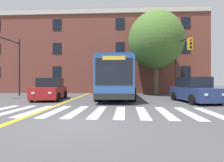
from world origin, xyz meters
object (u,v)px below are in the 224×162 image
(city_bus, at_px, (116,78))
(traffic_light_far_corner, at_px, (8,55))
(traffic_light_near_corner, at_px, (181,57))
(car_teal_behind_bus, at_px, (126,86))
(car_navy_far_lane, at_px, (194,91))
(street_tree_curbside_large, at_px, (155,41))
(car_red_near_lane, at_px, (50,90))

(city_bus, relative_size, traffic_light_far_corner, 1.88)
(city_bus, distance_m, traffic_light_near_corner, 6.37)
(city_bus, xyz_separation_m, car_teal_behind_bus, (1.09, 8.01, -0.94))
(city_bus, distance_m, car_navy_far_lane, 6.68)
(traffic_light_near_corner, relative_size, street_tree_curbside_large, 0.63)
(car_red_near_lane, relative_size, traffic_light_far_corner, 0.79)
(city_bus, distance_m, street_tree_curbside_large, 6.40)
(traffic_light_far_corner, bearing_deg, car_navy_far_lane, -10.49)
(car_red_near_lane, relative_size, traffic_light_near_corner, 0.82)
(city_bus, relative_size, street_tree_curbside_large, 1.22)
(street_tree_curbside_large, bearing_deg, city_bus, -146.60)
(city_bus, distance_m, car_teal_behind_bus, 8.14)
(car_red_near_lane, relative_size, street_tree_curbside_large, 0.52)
(car_teal_behind_bus, bearing_deg, street_tree_curbside_large, -60.07)
(car_navy_far_lane, bearing_deg, car_red_near_lane, 173.94)
(street_tree_curbside_large, bearing_deg, traffic_light_far_corner, -167.04)
(car_navy_far_lane, bearing_deg, street_tree_curbside_large, 104.00)
(city_bus, xyz_separation_m, street_tree_curbside_large, (4.13, 2.73, 4.05))
(car_navy_far_lane, xyz_separation_m, car_teal_behind_bus, (-4.57, 11.42, 0.01))
(traffic_light_near_corner, distance_m, traffic_light_far_corner, 16.04)
(car_red_near_lane, height_order, car_navy_far_lane, car_navy_far_lane)
(city_bus, height_order, car_teal_behind_bus, city_bus)
(car_red_near_lane, xyz_separation_m, street_tree_curbside_large, (9.37, 4.98, 5.03))
(car_teal_behind_bus, bearing_deg, car_red_near_lane, -121.63)
(car_red_near_lane, height_order, street_tree_curbside_large, street_tree_curbside_large)
(city_bus, relative_size, car_teal_behind_bus, 2.76)
(traffic_light_far_corner, distance_m, street_tree_curbside_large, 14.60)
(city_bus, xyz_separation_m, car_red_near_lane, (-5.23, -2.26, -0.97))
(car_red_near_lane, bearing_deg, car_teal_behind_bus, 58.37)
(city_bus, bearing_deg, car_teal_behind_bus, 82.23)
(car_red_near_lane, distance_m, car_navy_far_lane, 10.96)
(car_red_near_lane, xyz_separation_m, traffic_light_far_corner, (-4.74, 1.74, 3.11))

